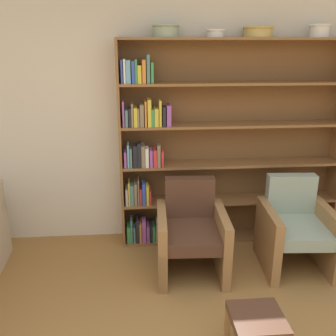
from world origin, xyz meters
TOP-DOWN VIEW (x-y plane):
  - wall_back at (0.00, 2.46)m, footprint 12.00×0.06m
  - bookshelf at (0.29, 2.29)m, footprint 2.35×0.30m
  - bowl_cream at (-0.20, 2.27)m, footprint 0.27×0.27m
  - bowl_stoneware at (0.28, 2.27)m, footprint 0.18×0.18m
  - bowl_olive at (0.69, 2.27)m, footprint 0.30×0.30m
  - bowl_terracotta at (1.30, 2.27)m, footprint 0.20×0.20m
  - armchair_leather at (-0.01, 1.66)m, footprint 0.67×0.71m
  - armchair_cushioned at (1.01, 1.66)m, footprint 0.68×0.72m
  - footstool at (0.28, 0.54)m, footprint 0.36×0.36m

SIDE VIEW (x-z plane):
  - footstool at x=0.28m, z-range 0.11..0.46m
  - armchair_leather at x=-0.01m, z-range -0.04..0.82m
  - armchair_cushioned at x=1.01m, z-range -0.04..0.82m
  - bookshelf at x=0.29m, z-range -0.03..2.12m
  - wall_back at x=0.00m, z-range 0.00..2.75m
  - bowl_stoneware at x=0.28m, z-range 2.15..2.23m
  - bowl_olive at x=0.69m, z-range 2.15..2.25m
  - bowl_cream at x=-0.20m, z-range 2.15..2.27m
  - bowl_terracotta at x=1.30m, z-range 2.16..2.28m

